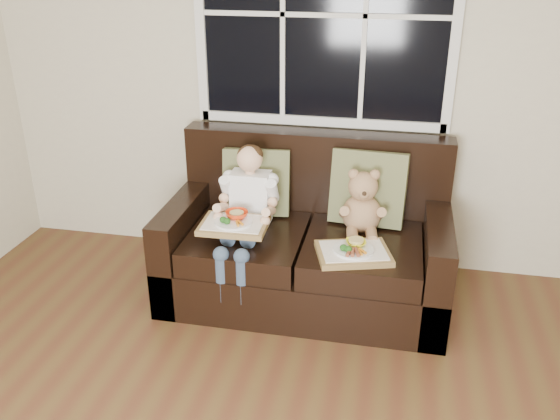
% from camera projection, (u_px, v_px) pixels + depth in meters
% --- Properties ---
extents(room_walls, '(4.52, 5.02, 2.71)m').
position_uv_depth(room_walls, '(199.00, 160.00, 1.36)').
color(room_walls, beige).
rests_on(room_walls, ground).
extents(window_back, '(1.62, 0.04, 1.37)m').
position_uv_depth(window_back, '(324.00, 15.00, 3.56)').
color(window_back, black).
rests_on(window_back, room_walls).
extents(loveseat, '(1.70, 0.92, 0.96)m').
position_uv_depth(loveseat, '(307.00, 247.00, 3.70)').
color(loveseat, black).
rests_on(loveseat, ground).
extents(pillow_left, '(0.44, 0.24, 0.43)m').
position_uv_depth(pillow_left, '(257.00, 182.00, 3.76)').
color(pillow_left, '#686C43').
rests_on(pillow_left, loveseat).
extents(pillow_right, '(0.47, 0.25, 0.47)m').
position_uv_depth(pillow_right, '(368.00, 188.00, 3.62)').
color(pillow_right, '#686C43').
rests_on(pillow_right, loveseat).
extents(child, '(0.34, 0.58, 0.78)m').
position_uv_depth(child, '(247.00, 204.00, 3.53)').
color(child, white).
rests_on(child, loveseat).
extents(teddy_bear, '(0.26, 0.32, 0.41)m').
position_uv_depth(teddy_bear, '(362.00, 206.00, 3.53)').
color(teddy_bear, tan).
rests_on(teddy_bear, loveseat).
extents(tray_left, '(0.39, 0.30, 0.09)m').
position_uv_depth(tray_left, '(234.00, 223.00, 3.41)').
color(tray_left, olive).
rests_on(tray_left, child).
extents(tray_right, '(0.47, 0.41, 0.09)m').
position_uv_depth(tray_right, '(353.00, 252.00, 3.30)').
color(tray_right, olive).
rests_on(tray_right, loveseat).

